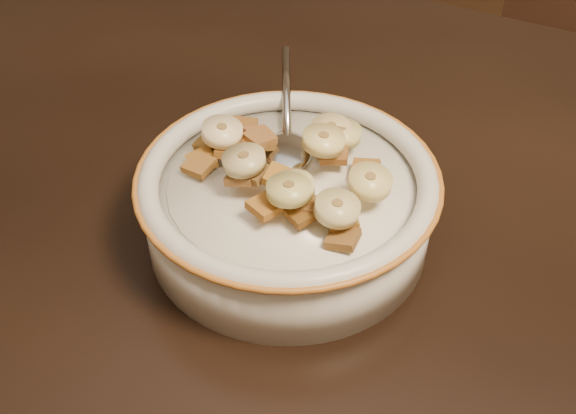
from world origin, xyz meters
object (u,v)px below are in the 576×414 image
at_px(chair, 574,189).
at_px(cereal_bowl, 288,211).
at_px(spoon, 287,152).
at_px(table, 316,276).

xyz_separation_m(chair, cereal_bowl, (-0.22, -0.58, 0.35)).
relative_size(chair, cereal_bowl, 3.91).
bearing_deg(spoon, chair, -138.29).
bearing_deg(chair, table, -95.42).
distance_m(chair, spoon, 0.71).
relative_size(cereal_bowl, spoon, 4.17).
relative_size(table, chair, 1.66).
bearing_deg(spoon, table, 109.83).
height_order(table, cereal_bowl, cereal_bowl).
xyz_separation_m(table, cereal_bowl, (-0.03, 0.01, 0.05)).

